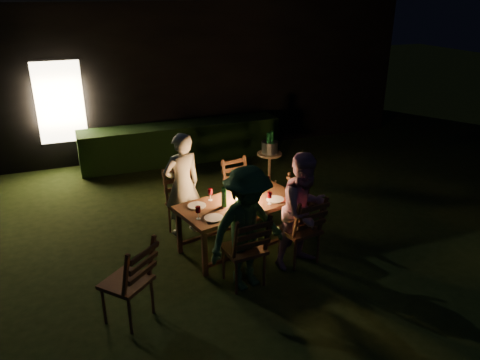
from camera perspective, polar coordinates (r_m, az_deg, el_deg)
name	(u,v)px	position (r m, az deg, el deg)	size (l,w,h in m)	color
garden_envelope	(174,68)	(12.16, -8.05, 13.39)	(40.00, 40.00, 3.20)	black
dining_table	(240,207)	(6.47, -0.06, -3.27)	(1.84, 1.20, 0.70)	#452A17
chair_near_left	(244,261)	(5.84, 0.55, -9.86)	(0.51, 0.55, 1.05)	#452A17
chair_near_right	(300,241)	(6.33, 7.31, -7.36)	(0.53, 0.56, 1.04)	#452A17
chair_far_left	(185,215)	(7.01, -6.68, -4.24)	(0.54, 0.57, 1.04)	#452A17
chair_far_right	(241,200)	(7.47, 0.11, -2.45)	(0.51, 0.54, 0.98)	#452A17
chair_end	(305,208)	(7.33, 7.95, -3.45)	(0.52, 0.50, 0.89)	#452A17
chair_spare	(129,295)	(5.42, -13.36, -13.47)	(0.68, 0.69, 1.05)	#452A17
person_house_side	(182,185)	(6.85, -7.05, -0.58)	(0.57, 0.38, 1.57)	beige
person_opp_right	(304,211)	(6.09, 7.84, -3.72)	(0.76, 0.59, 1.56)	#B47C9A
person_opp_left	(247,229)	(5.57, 0.88, -5.98)	(1.02, 0.59, 1.58)	#2D5A30
lantern	(240,190)	(6.44, 0.06, -1.18)	(0.16, 0.16, 0.35)	white
plate_far_left	(197,206)	(6.35, -5.29, -3.13)	(0.25, 0.25, 0.01)	white
plate_near_left	(214,218)	(6.01, -3.22, -4.63)	(0.25, 0.25, 0.01)	white
plate_far_right	(256,189)	(6.84, 2.02, -1.10)	(0.25, 0.25, 0.01)	white
plate_near_right	(275,199)	(6.52, 4.31, -2.37)	(0.25, 0.25, 0.01)	white
wineglass_a	(210,194)	(6.48, -3.65, -1.77)	(0.06, 0.06, 0.18)	#59070F
wineglass_b	(198,213)	(5.97, -5.13, -3.99)	(0.06, 0.06, 0.18)	#59070F
wineglass_c	(269,198)	(6.36, 3.60, -2.22)	(0.06, 0.06, 0.18)	#59070F
wineglass_d	(267,182)	(6.88, 3.37, -0.28)	(0.06, 0.06, 0.18)	#59070F
wineglass_e	(246,206)	(6.13, 0.75, -3.17)	(0.06, 0.06, 0.18)	silver
bottle_table	(224,197)	(6.26, -1.95, -2.10)	(0.07, 0.07, 0.28)	#0F471E
napkin_left	(244,213)	(6.13, 0.47, -4.04)	(0.18, 0.14, 0.01)	red
napkin_right	(284,200)	(6.53, 5.43, -2.42)	(0.18, 0.14, 0.01)	red
phone	(212,222)	(5.92, -3.39, -5.13)	(0.14, 0.07, 0.01)	black
side_table	(270,157)	(8.66, 3.63, 2.85)	(0.46, 0.46, 0.62)	brown
ice_bucket	(270,147)	(8.60, 3.66, 4.00)	(0.30, 0.30, 0.22)	#A5A8AD
bottle_bucket_a	(268,146)	(8.53, 3.47, 4.20)	(0.07, 0.07, 0.32)	#0F471E
bottle_bucket_b	(271,144)	(8.64, 3.85, 4.43)	(0.07, 0.07, 0.32)	#0F471E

